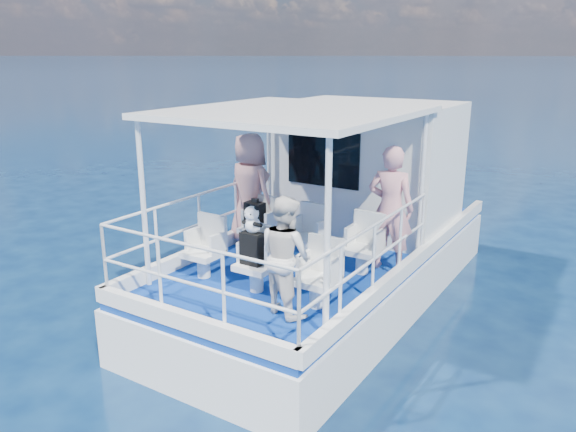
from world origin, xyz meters
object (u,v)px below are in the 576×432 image
(passenger_port_fwd, at_px, (250,190))
(panda, at_px, (253,219))
(backpack_center, at_px, (252,248))
(passenger_stbd_aft, at_px, (286,256))

(passenger_port_fwd, distance_m, panda, 1.95)
(backpack_center, xyz_separation_m, panda, (0.01, 0.01, 0.40))
(passenger_port_fwd, height_order, passenger_stbd_aft, passenger_port_fwd)
(panda, bearing_deg, passenger_stbd_aft, -23.26)
(passenger_port_fwd, distance_m, passenger_stbd_aft, 2.62)
(passenger_port_fwd, relative_size, backpack_center, 4.24)
(passenger_stbd_aft, bearing_deg, panda, -3.57)
(passenger_stbd_aft, relative_size, backpack_center, 3.38)
(passenger_port_fwd, relative_size, panda, 4.93)
(passenger_stbd_aft, height_order, backpack_center, passenger_stbd_aft)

